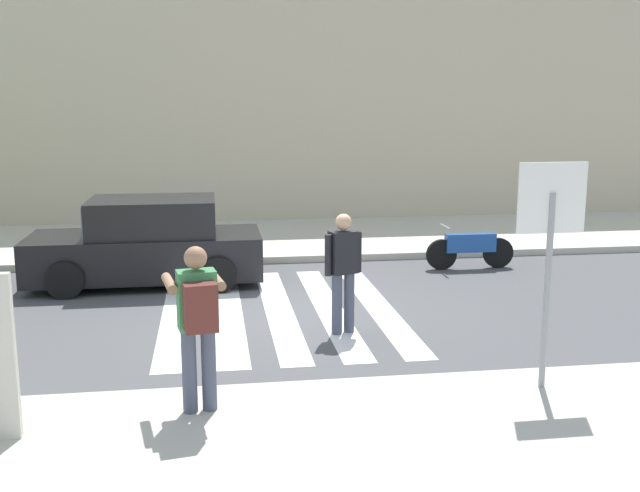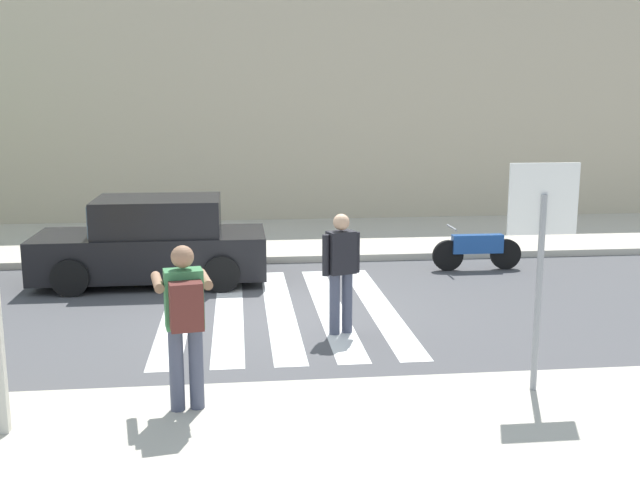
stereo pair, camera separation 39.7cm
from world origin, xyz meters
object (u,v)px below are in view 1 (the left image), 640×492
at_px(stop_sign, 550,226).
at_px(photographer_with_backpack, 198,315).
at_px(motorcycle, 470,248).
at_px(parked_car_black, 148,244).
at_px(pedestrian_crossing, 343,267).

bearing_deg(stop_sign, photographer_with_backpack, -177.72).
bearing_deg(motorcycle, photographer_with_backpack, -128.55).
xyz_separation_m(parked_car_black, motorcycle, (6.15, 0.30, -0.31)).
bearing_deg(parked_car_black, stop_sign, -51.96).
relative_size(stop_sign, photographer_with_backpack, 1.45).
height_order(pedestrian_crossing, parked_car_black, pedestrian_crossing).
bearing_deg(parked_car_black, photographer_with_backpack, -81.06).
bearing_deg(stop_sign, parked_car_black, 128.04).
xyz_separation_m(photographer_with_backpack, motorcycle, (5.18, 6.50, -0.75)).
bearing_deg(photographer_with_backpack, pedestrian_crossing, 54.71).
height_order(pedestrian_crossing, motorcycle, pedestrian_crossing).
xyz_separation_m(stop_sign, motorcycle, (1.42, 6.35, -1.55)).
relative_size(stop_sign, parked_car_black, 0.61).
relative_size(photographer_with_backpack, motorcycle, 0.98).
height_order(photographer_with_backpack, pedestrian_crossing, photographer_with_backpack).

